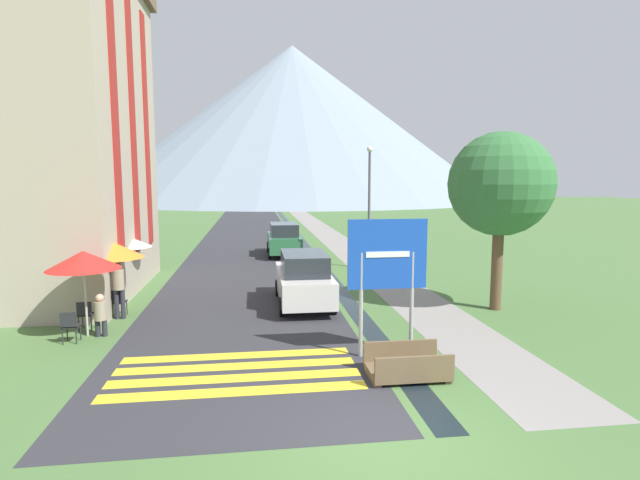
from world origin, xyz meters
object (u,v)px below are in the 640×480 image
road_sign (387,266)px  cafe_umbrella_front_red (83,260)px  cafe_umbrella_middle_orange (111,250)px  tree_by_path (500,185)px  hotel_building (47,111)px  person_seated_near (108,286)px  parked_car_far (284,239)px  cafe_umbrella_rear_white (124,241)px  streetlamp (369,198)px  cafe_chair_near_left (85,313)px  cafe_chair_nearest (70,324)px  person_standing_terrace (119,286)px  cafe_chair_far_left (117,290)px  cafe_chair_middle (119,301)px  person_seated_far (100,313)px  footbridge (407,367)px  parked_car_near (304,279)px

road_sign → cafe_umbrella_front_red: road_sign is taller
cafe_umbrella_middle_orange → tree_by_path: (12.37, -1.16, 2.03)m
hotel_building → person_seated_near: 6.87m
parked_car_far → cafe_umbrella_rear_white: (-6.40, -8.87, 1.10)m
parked_car_far → streetlamp: bearing=-51.3°
parked_car_far → cafe_chair_near_left: bearing=-115.9°
cafe_chair_nearest → cafe_umbrella_rear_white: size_ratio=0.38×
person_standing_terrace → cafe_umbrella_front_red: bearing=-105.5°
person_seated_near → cafe_umbrella_front_red: bearing=-84.5°
road_sign → person_standing_terrace: 8.50m
person_standing_terrace → cafe_chair_far_left: bearing=106.8°
cafe_chair_nearest → cafe_chair_middle: bearing=55.5°
cafe_chair_middle → streetlamp: 12.39m
parked_car_far → cafe_chair_nearest: (-6.49, -14.39, -0.40)m
cafe_umbrella_rear_white → person_seated_far: size_ratio=1.89×
road_sign → cafe_chair_far_left: 9.99m
cafe_umbrella_middle_orange → person_seated_near: 1.73m
person_standing_terrace → streetlamp: size_ratio=0.30×
cafe_umbrella_middle_orange → cafe_umbrella_rear_white: 2.60m
person_standing_terrace → cafe_chair_near_left: bearing=-120.1°
cafe_chair_far_left → footbridge: bearing=-27.7°
cafe_umbrella_middle_orange → tree_by_path: bearing=-5.4°
footbridge → cafe_chair_middle: 9.49m
cafe_umbrella_front_red → cafe_umbrella_rear_white: bearing=91.6°
parked_car_near → person_standing_terrace: size_ratio=2.51×
hotel_building → cafe_chair_far_left: size_ratio=14.76×
parked_car_near → cafe_umbrella_middle_orange: size_ratio=1.88×
person_seated_far → tree_by_path: tree_by_path is taller
parked_car_near → streetlamp: (3.78, 6.49, 2.49)m
streetlamp → parked_car_near: bearing=-120.2°
footbridge → cafe_umbrella_rear_white: 12.06m
parked_car_far → person_seated_near: size_ratio=3.45×
cafe_chair_nearest → streetlamp: bearing=22.3°
cafe_chair_near_left → cafe_chair_far_left: bearing=100.2°
road_sign → cafe_chair_near_left: size_ratio=3.94×
parked_car_near → cafe_chair_near_left: bearing=-162.1°
streetlamp → cafe_chair_middle: bearing=-143.4°
parked_car_far → person_seated_far: bearing=-112.9°
cafe_umbrella_rear_white → streetlamp: streetlamp is taller
footbridge → person_seated_near: size_ratio=1.38×
road_sign → tree_by_path: bearing=38.3°
cafe_umbrella_front_red → person_seated_far: size_ratio=1.99×
cafe_umbrella_rear_white → tree_by_path: tree_by_path is taller
footbridge → cafe_umbrella_rear_white: cafe_umbrella_rear_white is taller
cafe_chair_nearest → cafe_chair_middle: same height
cafe_chair_near_left → streetlamp: bearing=52.5°
cafe_umbrella_front_red → person_seated_near: (-0.32, 3.28, -1.43)m
cafe_umbrella_rear_white → person_seated_far: cafe_umbrella_rear_white is taller
road_sign → tree_by_path: 6.31m
footbridge → person_standing_terrace: bearing=142.9°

